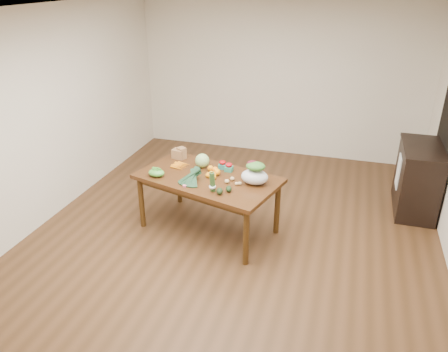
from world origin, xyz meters
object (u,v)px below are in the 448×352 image
(dining_table, at_px, (208,203))
(salad_bag, at_px, (255,174))
(cabbage, at_px, (202,161))
(mandarin_cluster, at_px, (211,174))
(paper_bag, at_px, (179,153))
(cabinet, at_px, (417,179))
(kale_bunch, at_px, (190,177))
(asparagus_bundle, at_px, (212,182))

(dining_table, height_order, salad_bag, salad_bag)
(cabbage, height_order, mandarin_cluster, cabbage)
(paper_bag, bearing_deg, cabbage, -24.91)
(cabinet, bearing_deg, paper_bag, -164.23)
(kale_bunch, relative_size, salad_bag, 1.23)
(paper_bag, bearing_deg, kale_bunch, -58.63)
(paper_bag, distance_m, cabbage, 0.44)
(cabbage, relative_size, salad_bag, 0.56)
(kale_bunch, bearing_deg, salad_bag, 31.86)
(kale_bunch, bearing_deg, mandarin_cluster, 68.34)
(kale_bunch, bearing_deg, paper_bag, 136.87)
(dining_table, xyz_separation_m, salad_bag, (0.59, -0.02, 0.50))
(kale_bunch, relative_size, asparagus_bundle, 1.60)
(dining_table, bearing_deg, paper_bag, 157.42)
(dining_table, bearing_deg, asparagus_bundle, -48.40)
(mandarin_cluster, bearing_deg, cabbage, 129.24)
(paper_bag, bearing_deg, mandarin_cluster, -35.71)
(kale_bunch, bearing_deg, dining_table, 73.91)
(dining_table, relative_size, kale_bunch, 4.27)
(mandarin_cluster, relative_size, kale_bunch, 0.45)
(cabinet, height_order, asparagus_bundle, asparagus_bundle)
(dining_table, height_order, paper_bag, paper_bag)
(cabinet, distance_m, paper_bag, 3.28)
(asparagus_bundle, bearing_deg, cabbage, 134.30)
(paper_bag, height_order, salad_bag, salad_bag)
(asparagus_bundle, xyz_separation_m, salad_bag, (0.41, 0.34, 0.00))
(paper_bag, bearing_deg, salad_bag, -21.95)
(cabinet, relative_size, kale_bunch, 2.55)
(cabinet, xyz_separation_m, salad_bag, (-1.98, -1.35, 0.41))
(cabinet, relative_size, cabbage, 5.61)
(cabinet, xyz_separation_m, cabbage, (-2.73, -1.07, 0.37))
(asparagus_bundle, bearing_deg, kale_bunch, 174.62)
(cabinet, distance_m, asparagus_bundle, 2.96)
(cabbage, height_order, kale_bunch, cabbage)
(cabbage, bearing_deg, salad_bag, -20.32)
(cabbage, relative_size, asparagus_bundle, 0.73)
(cabinet, relative_size, paper_bag, 4.68)
(cabinet, bearing_deg, salad_bag, -145.69)
(cabbage, distance_m, asparagus_bundle, 0.71)
(asparagus_bundle, relative_size, salad_bag, 0.77)
(dining_table, distance_m, paper_bag, 0.85)
(asparagus_bundle, distance_m, salad_bag, 0.54)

